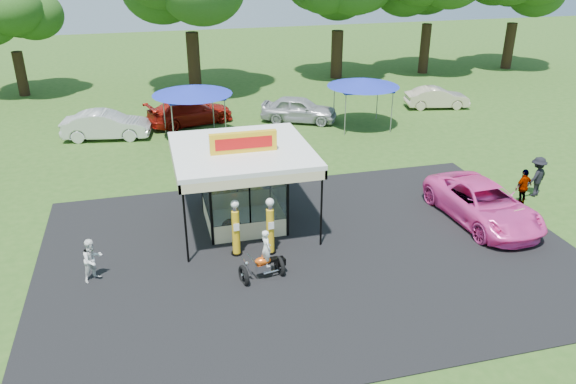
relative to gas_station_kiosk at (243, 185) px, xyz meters
name	(u,v)px	position (x,y,z in m)	size (l,w,h in m)	color
ground	(327,281)	(2.00, -4.99, -1.78)	(120.00, 120.00, 0.00)	#284C18
asphalt_apron	(310,252)	(2.00, -2.99, -1.76)	(20.00, 14.00, 0.04)	black
gas_station_kiosk	(243,185)	(0.00, 0.00, 0.00)	(5.40, 5.40, 4.18)	white
gas_pump_left	(236,229)	(-0.73, -2.42, -0.69)	(0.43, 0.43, 2.28)	black
gas_pump_right	(270,227)	(0.54, -2.63, -0.68)	(0.43, 0.43, 2.30)	black
motorcycle	(265,259)	(-0.03, -4.23, -1.03)	(1.70, 1.07, 1.94)	black
spare_tires	(232,228)	(-0.65, -0.92, -1.42)	(0.90, 0.61, 0.74)	black
a_frame_sign	(513,219)	(10.41, -3.41, -1.23)	(0.65, 0.66, 1.10)	#593819
kiosk_car	(235,192)	(0.00, 2.21, -1.30)	(1.13, 2.82, 0.96)	gold
pink_sedan	(483,203)	(9.76, -2.25, -0.97)	(2.70, 5.85, 1.62)	#FB44AB
spectator_west	(92,260)	(-5.82, -2.83, -0.99)	(0.77, 0.60, 1.59)	white
spectator_east_a	(537,177)	(13.56, -0.59, -0.84)	(1.22, 0.70, 1.89)	black
spectator_east_b	(523,187)	(12.39, -1.26, -0.94)	(0.99, 0.41, 1.69)	gray
bg_car_a	(106,125)	(-5.89, 12.86, -0.95)	(1.75, 5.03, 1.66)	beige
bg_car_b	(190,112)	(-0.80, 14.46, -0.98)	(2.25, 5.52, 1.60)	#A0150C
bg_car_c	(299,109)	(6.07, 13.24, -0.95)	(1.96, 4.87, 1.66)	#A3A4A8
bg_car_e	(437,98)	(16.30, 13.94, -1.06)	(1.52, 4.37, 1.44)	beige
tent_west	(192,90)	(-0.81, 11.55, 1.14)	(4.62, 4.62, 3.23)	gray
tent_east	(363,82)	(9.61, 11.24, 1.04)	(4.46, 4.46, 3.12)	gray
oak_far_b	(9,16)	(-12.32, 24.93, 4.02)	(7.62, 7.62, 9.09)	black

